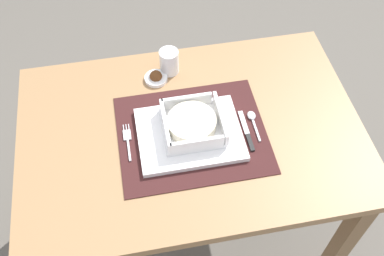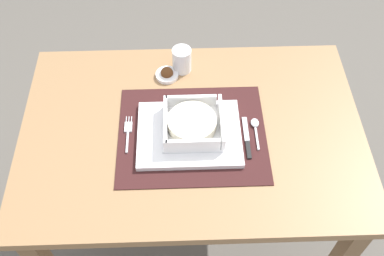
{
  "view_description": "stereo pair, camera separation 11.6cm",
  "coord_description": "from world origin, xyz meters",
  "px_view_note": "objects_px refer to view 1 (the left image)",
  "views": [
    {
      "loc": [
        -0.14,
        -0.76,
        1.74
      ],
      "look_at": [
        -0.0,
        -0.02,
        0.74
      ],
      "focal_mm": 41.69,
      "sensor_mm": 36.0,
      "label": 1
    },
    {
      "loc": [
        -0.02,
        -0.77,
        1.74
      ],
      "look_at": [
        -0.0,
        -0.02,
        0.74
      ],
      "focal_mm": 41.69,
      "sensor_mm": 36.0,
      "label": 2
    }
  ],
  "objects_px": {
    "butter_knife": "(247,133)",
    "condiment_saucer": "(156,77)",
    "fork": "(128,139)",
    "bread_knife": "(238,129)",
    "spoon": "(252,118)",
    "drinking_glass": "(169,62)",
    "dining_table": "(191,150)",
    "porridge_bowl": "(193,124)"
  },
  "relations": [
    {
      "from": "spoon",
      "to": "drinking_glass",
      "type": "bearing_deg",
      "value": 134.23
    },
    {
      "from": "fork",
      "to": "butter_knife",
      "type": "height_order",
      "value": "butter_knife"
    },
    {
      "from": "porridge_bowl",
      "to": "spoon",
      "type": "bearing_deg",
      "value": 4.07
    },
    {
      "from": "fork",
      "to": "spoon",
      "type": "height_order",
      "value": "spoon"
    },
    {
      "from": "drinking_glass",
      "to": "bread_knife",
      "type": "bearing_deg",
      "value": -60.33
    },
    {
      "from": "fork",
      "to": "spoon",
      "type": "bearing_deg",
      "value": 1.02
    },
    {
      "from": "drinking_glass",
      "to": "dining_table",
      "type": "bearing_deg",
      "value": -84.47
    },
    {
      "from": "butter_knife",
      "to": "drinking_glass",
      "type": "xyz_separation_m",
      "value": [
        -0.18,
        0.29,
        0.03
      ]
    },
    {
      "from": "dining_table",
      "to": "porridge_bowl",
      "type": "height_order",
      "value": "porridge_bowl"
    },
    {
      "from": "dining_table",
      "to": "bread_knife",
      "type": "bearing_deg",
      "value": -12.77
    },
    {
      "from": "dining_table",
      "to": "spoon",
      "type": "distance_m",
      "value": 0.21
    },
    {
      "from": "butter_knife",
      "to": "condiment_saucer",
      "type": "xyz_separation_m",
      "value": [
        -0.23,
        0.26,
        0.0
      ]
    },
    {
      "from": "spoon",
      "to": "bread_knife",
      "type": "height_order",
      "value": "spoon"
    },
    {
      "from": "porridge_bowl",
      "to": "fork",
      "type": "height_order",
      "value": "porridge_bowl"
    },
    {
      "from": "spoon",
      "to": "butter_knife",
      "type": "height_order",
      "value": "spoon"
    },
    {
      "from": "bread_knife",
      "to": "drinking_glass",
      "type": "xyz_separation_m",
      "value": [
        -0.16,
        0.27,
        0.03
      ]
    },
    {
      "from": "spoon",
      "to": "drinking_glass",
      "type": "height_order",
      "value": "drinking_glass"
    },
    {
      "from": "porridge_bowl",
      "to": "condiment_saucer",
      "type": "distance_m",
      "value": 0.24
    },
    {
      "from": "spoon",
      "to": "porridge_bowl",
      "type": "bearing_deg",
      "value": -171.99
    },
    {
      "from": "fork",
      "to": "drinking_glass",
      "type": "height_order",
      "value": "drinking_glass"
    },
    {
      "from": "drinking_glass",
      "to": "spoon",
      "type": "bearing_deg",
      "value": -49.71
    },
    {
      "from": "dining_table",
      "to": "condiment_saucer",
      "type": "bearing_deg",
      "value": 108.65
    },
    {
      "from": "fork",
      "to": "spoon",
      "type": "xyz_separation_m",
      "value": [
        0.37,
        0.01,
        0.0
      ]
    },
    {
      "from": "fork",
      "to": "condiment_saucer",
      "type": "bearing_deg",
      "value": 63.05
    },
    {
      "from": "fork",
      "to": "bread_knife",
      "type": "distance_m",
      "value": 0.32
    },
    {
      "from": "spoon",
      "to": "drinking_glass",
      "type": "xyz_separation_m",
      "value": [
        -0.21,
        0.24,
        0.03
      ]
    },
    {
      "from": "fork",
      "to": "condiment_saucer",
      "type": "xyz_separation_m",
      "value": [
        0.11,
        0.22,
        0.0
      ]
    },
    {
      "from": "spoon",
      "to": "butter_knife",
      "type": "xyz_separation_m",
      "value": [
        -0.03,
        -0.05,
        -0.0
      ]
    },
    {
      "from": "dining_table",
      "to": "bread_knife",
      "type": "distance_m",
      "value": 0.17
    },
    {
      "from": "bread_knife",
      "to": "condiment_saucer",
      "type": "bearing_deg",
      "value": 126.21
    },
    {
      "from": "butter_knife",
      "to": "bread_knife",
      "type": "xyz_separation_m",
      "value": [
        -0.02,
        0.02,
        0.0
      ]
    },
    {
      "from": "condiment_saucer",
      "to": "fork",
      "type": "bearing_deg",
      "value": -117.14
    },
    {
      "from": "fork",
      "to": "condiment_saucer",
      "type": "relative_size",
      "value": 1.77
    },
    {
      "from": "butter_knife",
      "to": "fork",
      "type": "bearing_deg",
      "value": 172.68
    },
    {
      "from": "fork",
      "to": "butter_knife",
      "type": "xyz_separation_m",
      "value": [
        0.34,
        -0.04,
        0.0
      ]
    },
    {
      "from": "dining_table",
      "to": "butter_knife",
      "type": "bearing_deg",
      "value": -17.1
    },
    {
      "from": "dining_table",
      "to": "condiment_saucer",
      "type": "height_order",
      "value": "condiment_saucer"
    },
    {
      "from": "bread_knife",
      "to": "condiment_saucer",
      "type": "height_order",
      "value": "condiment_saucer"
    },
    {
      "from": "spoon",
      "to": "condiment_saucer",
      "type": "height_order",
      "value": "condiment_saucer"
    },
    {
      "from": "porridge_bowl",
      "to": "spoon",
      "type": "height_order",
      "value": "porridge_bowl"
    },
    {
      "from": "butter_knife",
      "to": "dining_table",
      "type": "bearing_deg",
      "value": 162.73
    },
    {
      "from": "fork",
      "to": "bread_knife",
      "type": "xyz_separation_m",
      "value": [
        0.31,
        -0.02,
        0.0
      ]
    }
  ]
}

